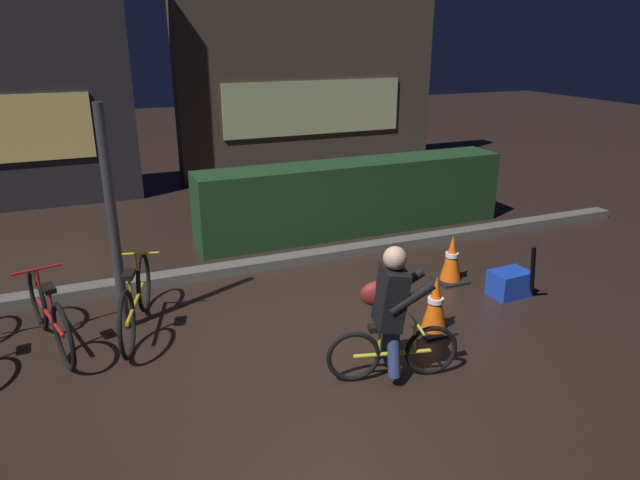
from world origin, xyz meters
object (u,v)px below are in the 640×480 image
Objects in this scene: parked_bike_left_mid at (50,315)px; closed_umbrella at (533,271)px; blue_crate at (509,283)px; cyclist at (391,313)px; parked_bike_center_left at (136,300)px; traffic_cone_far at (452,259)px; street_post at (113,222)px; traffic_cone_near at (435,305)px.

closed_umbrella is (4.98, -1.02, 0.05)m from parked_bike_left_mid.
closed_umbrella reaches higher than blue_crate.
parked_bike_left_mid is 1.84× the size of closed_umbrella.
parked_bike_center_left is at bearing 152.79° from cyclist.
parked_bike_left_mid is 4.96m from blue_crate.
parked_bike_left_mid is 3.27m from cyclist.
traffic_cone_far is (3.70, -0.17, -0.05)m from parked_bike_center_left.
parked_bike_center_left is at bearing -53.94° from closed_umbrella.
parked_bike_left_mid is 1.26× the size of cyclist.
street_post reaches higher than parked_bike_center_left.
traffic_cone_near is at bearing -131.71° from traffic_cone_far.
closed_umbrella is (1.37, 0.15, 0.09)m from traffic_cone_near.
street_post is 1.47× the size of parked_bike_left_mid.
traffic_cone_far is at bearing 55.98° from cyclist.
blue_crate is 0.35× the size of cyclist.
parked_bike_center_left is 3.04m from traffic_cone_near.
traffic_cone_far is 2.35m from cyclist.
closed_umbrella reaches higher than traffic_cone_near.
closed_umbrella is at bearing 31.69° from cyclist.
parked_bike_center_left is 4.30m from closed_umbrella.
traffic_cone_far is 1.39× the size of blue_crate.
parked_bike_center_left is (0.12, -0.13, -0.81)m from street_post.
parked_bike_left_mid is at bearing 162.04° from traffic_cone_near.
cyclist is at bearing -41.62° from street_post.
traffic_cone_far is (3.82, -0.30, -0.86)m from street_post.
cyclist is 2.33m from closed_umbrella.
parked_bike_left_mid is 2.56× the size of traffic_cone_far.
traffic_cone_far is (4.50, -0.17, -0.04)m from parked_bike_left_mid.
street_post is 1.85× the size of cyclist.
street_post is 4.51m from closed_umbrella.
blue_crate is at bearing -56.40° from traffic_cone_far.
traffic_cone_far is at bearing 123.60° from blue_crate.
parked_bike_center_left is at bearing 177.33° from traffic_cone_far.
street_post is 3.31m from traffic_cone_near.
traffic_cone_far is 0.72× the size of closed_umbrella.
cyclist reaches higher than blue_crate.
street_post is at bearing 58.85° from parked_bike_center_left.
parked_bike_center_left reaches higher than traffic_cone_far.
parked_bike_center_left is at bearing -46.62° from street_post.
traffic_cone_near is 1.39× the size of blue_crate.
parked_bike_left_mid is at bearing -51.74° from closed_umbrella.
closed_umbrella reaches higher than parked_bike_center_left.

